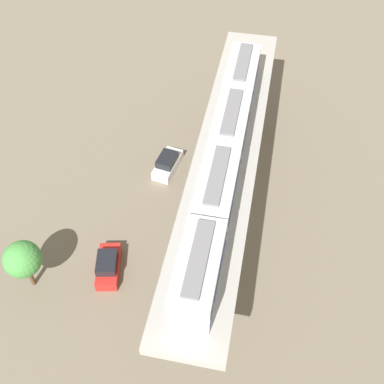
{
  "coord_description": "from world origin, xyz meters",
  "views": [
    {
      "loc": [
        -2.71,
        28.38,
        35.33
      ],
      "look_at": [
        2.5,
        2.5,
        4.83
      ],
      "focal_mm": 44.49,
      "sensor_mm": 36.0,
      "label": 1
    }
  ],
  "objects_px": {
    "train": "(224,156)",
    "parked_car_white": "(168,163)",
    "tree_near_viaduct": "(23,259)",
    "parked_car_red": "(108,265)"
  },
  "relations": [
    {
      "from": "train",
      "to": "parked_car_white",
      "type": "relative_size",
      "value": 6.18
    },
    {
      "from": "train",
      "to": "parked_car_red",
      "type": "bearing_deg",
      "value": 35.15
    },
    {
      "from": "parked_car_white",
      "to": "train",
      "type": "bearing_deg",
      "value": 142.99
    },
    {
      "from": "train",
      "to": "tree_near_viaduct",
      "type": "xyz_separation_m",
      "value": [
        14.35,
        8.53,
        -5.89
      ]
    },
    {
      "from": "parked_car_red",
      "to": "tree_near_viaduct",
      "type": "xyz_separation_m",
      "value": [
        5.79,
        2.5,
        2.96
      ]
    },
    {
      "from": "parked_car_white",
      "to": "tree_near_viaduct",
      "type": "height_order",
      "value": "tree_near_viaduct"
    },
    {
      "from": "train",
      "to": "tree_near_viaduct",
      "type": "relative_size",
      "value": 5.24
    },
    {
      "from": "tree_near_viaduct",
      "to": "parked_car_white",
      "type": "bearing_deg",
      "value": -117.54
    },
    {
      "from": "train",
      "to": "parked_car_white",
      "type": "xyz_separation_m",
      "value": [
        6.39,
        -6.74,
        -8.84
      ]
    },
    {
      "from": "parked_car_white",
      "to": "tree_near_viaduct",
      "type": "xyz_separation_m",
      "value": [
        7.96,
        15.27,
        2.96
      ]
    }
  ]
}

